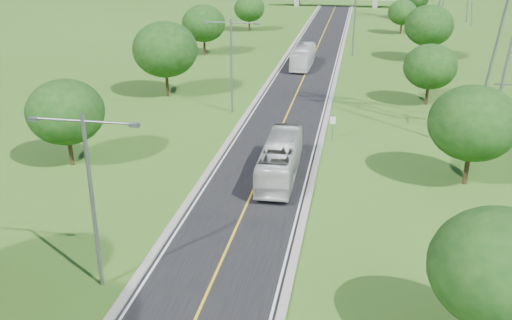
{
  "coord_description": "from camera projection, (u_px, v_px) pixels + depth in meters",
  "views": [
    {
      "loc": [
        7.36,
        -12.9,
        18.38
      ],
      "look_at": [
        0.43,
        24.55,
        3.0
      ],
      "focal_mm": 40.0,
      "sensor_mm": 36.0,
      "label": 1
    }
  ],
  "objects": [
    {
      "name": "streetlight_mid_left",
      "position": [
        231.0,
        58.0,
        59.7
      ],
      "size": [
        5.9,
        0.25,
        10.0
      ],
      "color": "slate",
      "rests_on": "ground"
    },
    {
      "name": "curb_right",
      "position": [
        337.0,
        72.0,
        79.3
      ],
      "size": [
        0.5,
        150.0,
        0.22
      ],
      "primitive_type": "cube",
      "color": "gray",
      "rests_on": "ground"
    },
    {
      "name": "tree_ld",
      "position": [
        204.0,
        23.0,
        88.37
      ],
      "size": [
        6.72,
        6.72,
        7.82
      ],
      "color": "black",
      "rests_on": "ground"
    },
    {
      "name": "tree_lb",
      "position": [
        66.0,
        112.0,
        46.38
      ],
      "size": [
        6.3,
        6.3,
        7.33
      ],
      "color": "black",
      "rests_on": "ground"
    },
    {
      "name": "curb_left",
      "position": [
        277.0,
        69.0,
        80.73
      ],
      "size": [
        0.5,
        150.0,
        0.22
      ],
      "primitive_type": "cube",
      "color": "gray",
      "rests_on": "ground"
    },
    {
      "name": "tree_rc",
      "position": [
        430.0,
        67.0,
        63.14
      ],
      "size": [
        5.88,
        5.88,
        6.84
      ],
      "color": "black",
      "rests_on": "ground"
    },
    {
      "name": "streetlight_far_right",
      "position": [
        355.0,
        17.0,
        87.76
      ],
      "size": [
        5.9,
        0.25,
        10.0
      ],
      "color": "slate",
      "rests_on": "ground"
    },
    {
      "name": "bus_outbound",
      "position": [
        280.0,
        159.0,
        45.07
      ],
      "size": [
        2.75,
        10.91,
        3.03
      ],
      "primitive_type": "imported",
      "rotation": [
        0.0,
        0.0,
        3.16
      ],
      "color": "silver",
      "rests_on": "road"
    },
    {
      "name": "tree_re",
      "position": [
        402.0,
        12.0,
        107.1
      ],
      "size": [
        5.46,
        5.46,
        6.35
      ],
      "color": "black",
      "rests_on": "ground"
    },
    {
      "name": "road",
      "position": [
        307.0,
        71.0,
        80.05
      ],
      "size": [
        8.0,
        150.0,
        0.06
      ],
      "primitive_type": "cube",
      "color": "black",
      "rests_on": "ground"
    },
    {
      "name": "tree_le",
      "position": [
        249.0,
        8.0,
        110.06
      ],
      "size": [
        5.88,
        5.88,
        6.84
      ],
      "color": "black",
      "rests_on": "ground"
    },
    {
      "name": "streetlight_near_left",
      "position": [
        91.0,
        188.0,
        29.61
      ],
      "size": [
        5.9,
        0.25,
        10.0
      ],
      "color": "slate",
      "rests_on": "ground"
    },
    {
      "name": "speed_limit_sign",
      "position": [
        333.0,
        124.0,
        53.04
      ],
      "size": [
        0.55,
        0.09,
        2.4
      ],
      "color": "slate",
      "rests_on": "ground"
    },
    {
      "name": "tree_ra",
      "position": [
        500.0,
        269.0,
        24.9
      ],
      "size": [
        6.3,
        6.3,
        7.33
      ],
      "color": "black",
      "rests_on": "ground"
    },
    {
      "name": "tree_rb",
      "position": [
        473.0,
        123.0,
        42.68
      ],
      "size": [
        6.72,
        6.72,
        7.82
      ],
      "color": "black",
      "rests_on": "ground"
    },
    {
      "name": "tree_lc",
      "position": [
        165.0,
        49.0,
        65.91
      ],
      "size": [
        7.56,
        7.56,
        8.79
      ],
      "color": "black",
      "rests_on": "ground"
    },
    {
      "name": "tree_rd",
      "position": [
        429.0,
        26.0,
        84.33
      ],
      "size": [
        7.14,
        7.14,
        8.3
      ],
      "color": "black",
      "rests_on": "ground"
    },
    {
      "name": "bus_inbound",
      "position": [
        303.0,
        57.0,
        81.7
      ],
      "size": [
        2.68,
        10.54,
        2.92
      ],
      "primitive_type": "imported",
      "rotation": [
        0.0,
        0.0,
        -0.02
      ],
      "color": "white",
      "rests_on": "road"
    },
    {
      "name": "ground",
      "position": [
        302.0,
        81.0,
        74.59
      ],
      "size": [
        260.0,
        260.0,
        0.0
      ],
      "primitive_type": "plane",
      "color": "#375A19",
      "rests_on": "ground"
    }
  ]
}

